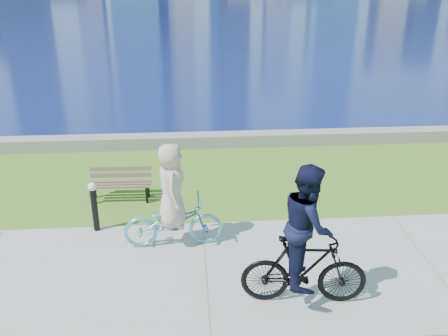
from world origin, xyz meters
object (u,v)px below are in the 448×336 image
at_px(park_bench, 120,181).
at_px(cyclist_woman, 172,209).
at_px(cyclist_man, 306,248).
at_px(bollard_lamp, 94,204).

bearing_deg(park_bench, cyclist_woman, -57.59).
bearing_deg(cyclist_man, bollard_lamp, 61.40).
bearing_deg(bollard_lamp, cyclist_man, -34.39).
distance_m(park_bench, bollard_lamp, 1.43).
distance_m(bollard_lamp, cyclist_man, 4.41).
height_order(park_bench, cyclist_man, cyclist_man).
xyz_separation_m(park_bench, cyclist_woman, (1.22, -2.04, 0.35)).
height_order(park_bench, cyclist_woman, cyclist_woman).
bearing_deg(bollard_lamp, park_bench, 76.55).
bearing_deg(park_bench, cyclist_man, -48.06).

